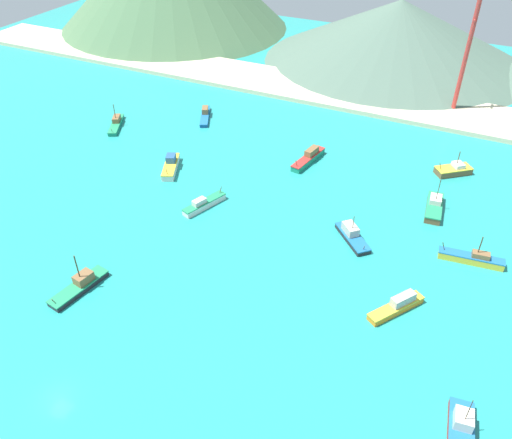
{
  "coord_description": "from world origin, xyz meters",
  "views": [
    {
      "loc": [
        39.73,
        -24.09,
        57.74
      ],
      "look_at": [
        7.23,
        43.65,
        1.3
      ],
      "focal_mm": 36.21,
      "sensor_mm": 36.0,
      "label": 1
    }
  ],
  "objects_px": {
    "fishing_boat_7": "(205,115)",
    "fishing_boat_12": "(309,158)",
    "fishing_boat_11": "(454,170)",
    "radio_tower": "(471,38)",
    "fishing_boat_1": "(352,235)",
    "fishing_boat_14": "(204,204)",
    "fishing_boat_6": "(171,166)",
    "fishing_boat_2": "(80,286)",
    "fishing_boat_9": "(116,123)",
    "fishing_boat_5": "(398,306)",
    "fishing_boat_3": "(461,430)",
    "fishing_boat_4": "(434,207)",
    "fishing_boat_0": "(472,258)"
  },
  "relations": [
    {
      "from": "fishing_boat_7",
      "to": "fishing_boat_12",
      "type": "height_order",
      "value": "fishing_boat_12"
    },
    {
      "from": "fishing_boat_6",
      "to": "fishing_boat_12",
      "type": "relative_size",
      "value": 0.87
    },
    {
      "from": "fishing_boat_5",
      "to": "fishing_boat_2",
      "type": "bearing_deg",
      "value": -159.54
    },
    {
      "from": "fishing_boat_6",
      "to": "fishing_boat_7",
      "type": "bearing_deg",
      "value": 103.73
    },
    {
      "from": "fishing_boat_7",
      "to": "fishing_boat_12",
      "type": "distance_m",
      "value": 32.79
    },
    {
      "from": "fishing_boat_1",
      "to": "fishing_boat_9",
      "type": "distance_m",
      "value": 67.54
    },
    {
      "from": "fishing_boat_7",
      "to": "fishing_boat_12",
      "type": "relative_size",
      "value": 0.95
    },
    {
      "from": "radio_tower",
      "to": "fishing_boat_7",
      "type": "bearing_deg",
      "value": -151.66
    },
    {
      "from": "fishing_boat_5",
      "to": "fishing_boat_11",
      "type": "xyz_separation_m",
      "value": [
        1.5,
        44.03,
        -0.06
      ]
    },
    {
      "from": "fishing_boat_1",
      "to": "fishing_boat_11",
      "type": "distance_m",
      "value": 33.1
    },
    {
      "from": "fishing_boat_11",
      "to": "fishing_boat_14",
      "type": "relative_size",
      "value": 0.81
    },
    {
      "from": "fishing_boat_7",
      "to": "fishing_boat_1",
      "type": "bearing_deg",
      "value": -32.93
    },
    {
      "from": "fishing_boat_11",
      "to": "radio_tower",
      "type": "bearing_deg",
      "value": 98.95
    },
    {
      "from": "fishing_boat_1",
      "to": "fishing_boat_7",
      "type": "height_order",
      "value": "fishing_boat_1"
    },
    {
      "from": "fishing_boat_1",
      "to": "fishing_boat_7",
      "type": "xyz_separation_m",
      "value": [
        -47.99,
        31.08,
        -0.14
      ]
    },
    {
      "from": "fishing_boat_0",
      "to": "radio_tower",
      "type": "xyz_separation_m",
      "value": [
        -11.99,
        58.54,
        18.2
      ]
    },
    {
      "from": "fishing_boat_3",
      "to": "fishing_boat_9",
      "type": "xyz_separation_m",
      "value": [
        -88.06,
        47.82,
        -0.18
      ]
    },
    {
      "from": "fishing_boat_5",
      "to": "fishing_boat_7",
      "type": "distance_m",
      "value": 74.18
    },
    {
      "from": "fishing_boat_14",
      "to": "fishing_boat_1",
      "type": "bearing_deg",
      "value": 5.94
    },
    {
      "from": "fishing_boat_0",
      "to": "fishing_boat_4",
      "type": "bearing_deg",
      "value": 124.2
    },
    {
      "from": "fishing_boat_3",
      "to": "fishing_boat_5",
      "type": "xyz_separation_m",
      "value": [
        -11.54,
        16.81,
        0.04
      ]
    },
    {
      "from": "fishing_boat_2",
      "to": "fishing_boat_9",
      "type": "distance_m",
      "value": 57.01
    },
    {
      "from": "fishing_boat_9",
      "to": "fishing_boat_12",
      "type": "xyz_separation_m",
      "value": [
        48.72,
        4.39,
        0.26
      ]
    },
    {
      "from": "fishing_boat_1",
      "to": "radio_tower",
      "type": "bearing_deg",
      "value": 82.6
    },
    {
      "from": "fishing_boat_14",
      "to": "fishing_boat_6",
      "type": "bearing_deg",
      "value": 145.99
    },
    {
      "from": "fishing_boat_12",
      "to": "fishing_boat_14",
      "type": "relative_size",
      "value": 1.18
    },
    {
      "from": "fishing_boat_2",
      "to": "radio_tower",
      "type": "height_order",
      "value": "radio_tower"
    },
    {
      "from": "fishing_boat_1",
      "to": "fishing_boat_12",
      "type": "height_order",
      "value": "fishing_boat_1"
    },
    {
      "from": "fishing_boat_11",
      "to": "fishing_boat_2",
      "type": "bearing_deg",
      "value": -127.85
    },
    {
      "from": "fishing_boat_0",
      "to": "fishing_boat_11",
      "type": "xyz_separation_m",
      "value": [
        -7.15,
        27.82,
        0.02
      ]
    },
    {
      "from": "fishing_boat_4",
      "to": "fishing_boat_14",
      "type": "bearing_deg",
      "value": -155.77
    },
    {
      "from": "fishing_boat_14",
      "to": "fishing_boat_0",
      "type": "bearing_deg",
      "value": 6.68
    },
    {
      "from": "fishing_boat_2",
      "to": "radio_tower",
      "type": "xyz_separation_m",
      "value": [
        42.73,
        91.94,
        18.24
      ]
    },
    {
      "from": "fishing_boat_11",
      "to": "fishing_boat_14",
      "type": "xyz_separation_m",
      "value": [
        -41.3,
        -33.49,
        -0.07
      ]
    },
    {
      "from": "fishing_boat_11",
      "to": "fishing_boat_12",
      "type": "relative_size",
      "value": 0.69
    },
    {
      "from": "fishing_boat_6",
      "to": "fishing_boat_7",
      "type": "height_order",
      "value": "fishing_boat_6"
    },
    {
      "from": "fishing_boat_4",
      "to": "fishing_boat_3",
      "type": "bearing_deg",
      "value": -76.03
    },
    {
      "from": "fishing_boat_9",
      "to": "fishing_boat_5",
      "type": "bearing_deg",
      "value": -22.06
    },
    {
      "from": "fishing_boat_6",
      "to": "fishing_boat_14",
      "type": "distance_m",
      "value": 16.12
    },
    {
      "from": "fishing_boat_3",
      "to": "fishing_boat_6",
      "type": "bearing_deg",
      "value": 150.66
    },
    {
      "from": "fishing_boat_3",
      "to": "fishing_boat_5",
      "type": "bearing_deg",
      "value": 124.47
    },
    {
      "from": "fishing_boat_5",
      "to": "fishing_boat_7",
      "type": "bearing_deg",
      "value": 143.06
    },
    {
      "from": "fishing_boat_4",
      "to": "radio_tower",
      "type": "xyz_separation_m",
      "value": [
        -3.59,
        46.18,
        18.14
      ]
    },
    {
      "from": "fishing_boat_5",
      "to": "fishing_boat_11",
      "type": "bearing_deg",
      "value": 88.05
    },
    {
      "from": "fishing_boat_4",
      "to": "fishing_boat_14",
      "type": "distance_m",
      "value": 43.93
    },
    {
      "from": "fishing_boat_12",
      "to": "fishing_boat_5",
      "type": "bearing_deg",
      "value": -51.85
    },
    {
      "from": "fishing_boat_14",
      "to": "radio_tower",
      "type": "height_order",
      "value": "radio_tower"
    },
    {
      "from": "fishing_boat_5",
      "to": "radio_tower",
      "type": "xyz_separation_m",
      "value": [
        -3.34,
        74.75,
        18.12
      ]
    },
    {
      "from": "fishing_boat_2",
      "to": "fishing_boat_3",
      "type": "bearing_deg",
      "value": 0.38
    },
    {
      "from": "fishing_boat_2",
      "to": "fishing_boat_14",
      "type": "height_order",
      "value": "fishing_boat_2"
    }
  ]
}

